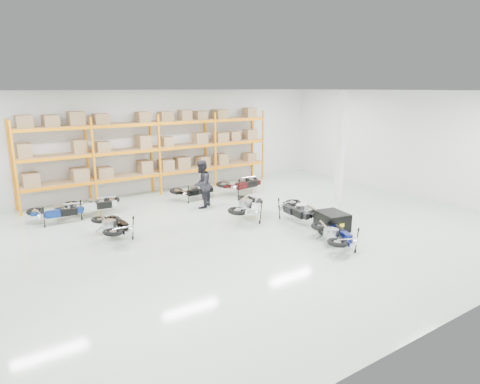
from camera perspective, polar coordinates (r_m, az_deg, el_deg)
room at (r=13.52m, az=-0.28°, el=3.74°), size 18.00×18.00×18.00m
pallet_rack at (r=19.14m, az=-11.27°, el=6.47°), size 11.28×0.98×3.62m
structural_column at (r=17.29m, az=13.23°, el=5.58°), size 0.25×0.25×4.50m
moto_blue_centre at (r=12.87m, az=12.59°, el=-5.08°), size 1.50×1.90×1.10m
moto_silver_left at (r=15.32m, az=1.12°, el=-1.39°), size 2.08×2.06×1.27m
moto_black_far_left at (r=13.95m, az=-16.58°, el=-3.83°), size 0.92×1.75×1.11m
moto_touring_right at (r=15.16m, az=7.84°, el=-1.87°), size 1.17×1.92×1.17m
trailer at (r=14.12m, az=12.18°, el=-3.84°), size 0.96×1.71×0.70m
moto_back_a at (r=16.21m, az=-23.16°, el=-1.96°), size 1.80×1.06×1.10m
moto_back_b at (r=16.65m, az=-19.02°, el=-1.17°), size 1.83×1.08×1.12m
moto_back_c at (r=18.01m, az=-6.21°, el=0.54°), size 1.69×0.89×1.08m
moto_back_d at (r=18.92m, az=0.13°, el=1.50°), size 1.95×1.04×1.23m
person_back at (r=16.71m, az=-5.15°, el=1.04°), size 1.15×1.12×1.87m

